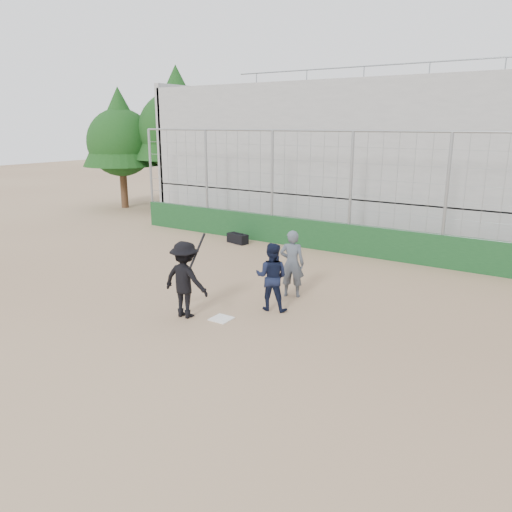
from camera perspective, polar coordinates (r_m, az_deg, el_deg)
The scene contains 10 objects.
ground at distance 11.23m, azimuth -3.96°, elevation -7.22°, with size 90.00×90.00×0.00m, color brown.
home_plate at distance 11.23m, azimuth -3.97°, elevation -7.16°, with size 0.44×0.44×0.02m, color white.
backstop at distance 16.83m, azimuth 10.57°, elevation 3.46°, with size 18.10×0.25×4.04m.
bleachers at distance 21.21m, azimuth 16.18°, elevation 10.81°, with size 20.25×6.70×6.98m.
tree_left at distance 25.91m, azimuth -8.97°, elevation 15.08°, with size 4.48×4.48×7.00m.
tree_right at distance 26.63m, azimuth -15.25°, elevation 13.39°, with size 3.84×3.84×6.00m.
batter_at_plate at distance 11.20m, azimuth -8.09°, elevation -2.68°, with size 1.16×0.79×1.89m.
catcher_crouched at distance 11.56m, azimuth 1.78°, elevation -3.66°, with size 0.90×0.78×1.10m.
umpire at distance 12.45m, azimuth 4.12°, elevation -1.26°, with size 0.62×0.41×1.53m, color #48505B.
equipment_bag at distance 18.18m, azimuth -2.12°, elevation 2.02°, with size 0.88×0.52×0.39m.
Camera 1 is at (6.35, -8.24, 4.22)m, focal length 35.00 mm.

